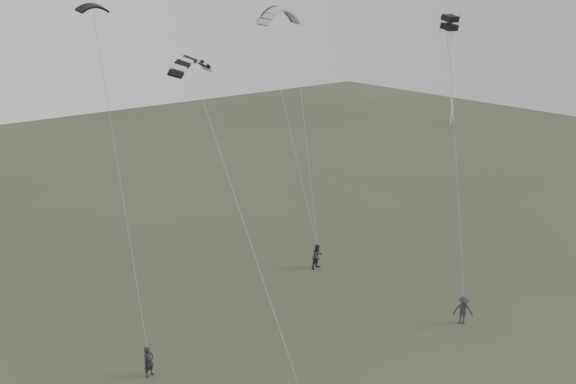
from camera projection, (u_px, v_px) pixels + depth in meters
ground at (342, 359)px, 28.09m from camera, size 140.00×140.00×0.00m
flyer_left at (149, 362)px, 26.64m from camera, size 0.64×0.50×1.56m
flyer_right at (318, 256)px, 37.32m from camera, size 0.89×0.73×1.69m
flyer_far at (463, 310)px, 30.95m from camera, size 1.18×1.20×1.66m
kite_dark_small at (93, 6)px, 26.42m from camera, size 1.66×0.93×0.64m
kite_pale_large at (280, 9)px, 39.33m from camera, size 4.11×2.00×1.77m
kite_striped at (191, 59)px, 26.40m from camera, size 2.94×2.03×1.26m
kite_box at (450, 23)px, 30.18m from camera, size 0.83×0.93×0.86m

